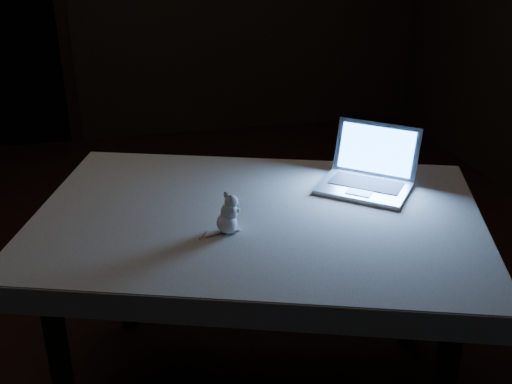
{
  "coord_description": "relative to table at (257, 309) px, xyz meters",
  "views": [
    {
      "loc": [
        -0.27,
        -2.6,
        1.86
      ],
      "look_at": [
        0.19,
        -0.59,
        0.88
      ],
      "focal_mm": 45.0,
      "sensor_mm": 36.0,
      "label": 1
    }
  ],
  "objects": [
    {
      "name": "tablecloth",
      "position": [
        0.07,
        0.0,
        0.36
      ],
      "size": [
        1.88,
        1.62,
        0.09
      ],
      "primitive_type": null,
      "rotation": [
        0.0,
        0.0,
        -0.43
      ],
      "color": "beige",
      "rests_on": "table"
    },
    {
      "name": "table",
      "position": [
        0.0,
        0.0,
        0.0
      ],
      "size": [
        1.72,
        1.38,
        0.8
      ],
      "primitive_type": null,
      "rotation": [
        0.0,
        0.0,
        -0.33
      ],
      "color": "black",
      "rests_on": "floor"
    },
    {
      "name": "plush_mouse",
      "position": [
        -0.13,
        -0.1,
        0.48
      ],
      "size": [
        0.14,
        0.14,
        0.14
      ],
      "primitive_type": null,
      "rotation": [
        0.0,
        0.0,
        -0.64
      ],
      "color": "white",
      "rests_on": "tablecloth"
    },
    {
      "name": "laptop",
      "position": [
        0.44,
        0.11,
        0.52
      ],
      "size": [
        0.44,
        0.44,
        0.23
      ],
      "primitive_type": null,
      "rotation": [
        0.0,
        0.0,
        -0.66
      ],
      "color": "#B1B1B5",
      "rests_on": "tablecloth"
    },
    {
      "name": "floor",
      "position": [
        -0.18,
        0.63,
        -0.4
      ],
      "size": [
        5.0,
        5.0,
        0.0
      ],
      "primitive_type": "plane",
      "color": "black",
      "rests_on": "ground"
    }
  ]
}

